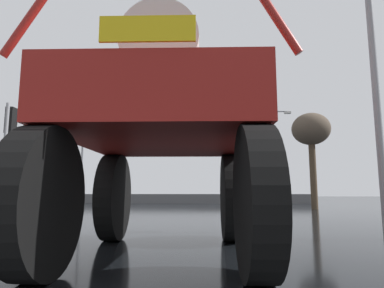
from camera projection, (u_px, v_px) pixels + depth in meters
ground_plane at (172, 213)px, 18.38m from camera, size 120.00×120.00×0.00m
oversize_sprayer at (165, 132)px, 6.46m from camera, size 4.22×5.81×4.96m
sedan_ahead at (238, 198)px, 21.88m from camera, size 2.05×4.18×1.52m
traffic_signal_near_left at (9, 137)px, 10.53m from camera, size 0.24×0.54×3.92m
traffic_signal_near_right at (265, 143)px, 10.17m from camera, size 0.24×0.54×3.59m
traffic_signal_far_left at (228, 170)px, 27.92m from camera, size 0.24×0.55×3.96m
streetlight_near_right at (378, 60)px, 8.81m from camera, size 1.77×0.24×8.29m
streetlight_far_left at (85, 140)px, 25.16m from camera, size 1.74×0.24×9.15m
streetlight_far_right at (271, 152)px, 25.43m from camera, size 1.83×0.24×7.42m
bare_tree_left at (43, 128)px, 23.20m from camera, size 2.43×2.43×6.74m
bare_tree_right at (311, 132)px, 22.72m from camera, size 2.56×2.56×6.45m
roadside_barrier at (187, 199)px, 32.49m from camera, size 24.98×0.24×0.90m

